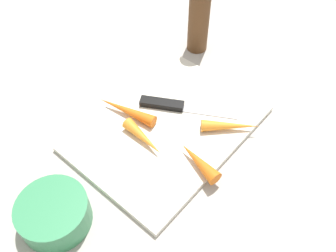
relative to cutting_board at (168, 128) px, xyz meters
The scene contains 9 objects.
ground_plane 0.01m from the cutting_board, ahead, with size 1.40×1.40×0.00m, color #ADA8A0.
cutting_board is the anchor object (origin of this frame).
knife 0.05m from the cutting_board, 40.14° to the left, with size 0.12×0.18×0.01m.
carrot_long 0.12m from the cutting_board, 53.75° to the right, with size 0.02×0.02×0.11m, color orange.
carrot_shortest 0.11m from the cutting_board, 108.96° to the right, with size 0.03×0.03×0.09m, color orange.
carrot_longest 0.09m from the cutting_board, 110.65° to the left, with size 0.02×0.02×0.13m, color orange.
carrot_short 0.06m from the cutting_board, behind, with size 0.02×0.02×0.10m, color orange.
small_bowl 0.26m from the cutting_board, behind, with size 0.11×0.11×0.05m, color #388C59.
pepper_grinder 0.28m from the cutting_board, 25.62° to the left, with size 0.05×0.05×0.18m, color brown.
Camera 1 is at (-0.34, -0.29, 0.55)m, focal length 38.17 mm.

